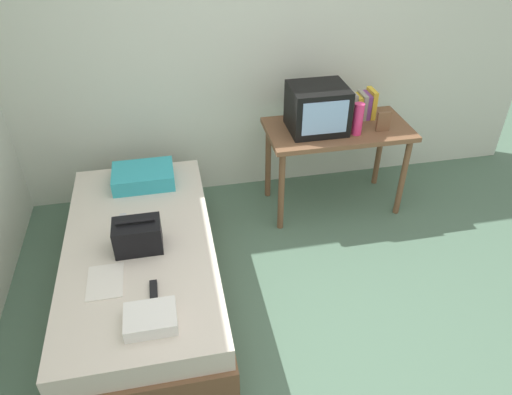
% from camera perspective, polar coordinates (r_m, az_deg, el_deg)
% --- Properties ---
extents(ground_plane, '(8.00, 8.00, 0.00)m').
position_cam_1_polar(ground_plane, '(3.19, 6.04, -17.58)').
color(ground_plane, '#4C6B56').
extents(wall_back, '(5.20, 0.10, 2.60)m').
position_cam_1_polar(wall_back, '(4.06, -1.14, 17.69)').
color(wall_back, silver).
rests_on(wall_back, ground).
extents(bed, '(1.00, 2.00, 0.47)m').
position_cam_1_polar(bed, '(3.42, -13.25, -8.16)').
color(bed, brown).
rests_on(bed, ground).
extents(desk, '(1.16, 0.60, 0.76)m').
position_cam_1_polar(desk, '(4.01, 9.61, 6.99)').
color(desk, brown).
rests_on(desk, ground).
extents(tv, '(0.44, 0.39, 0.36)m').
position_cam_1_polar(tv, '(3.82, 7.30, 10.44)').
color(tv, black).
rests_on(tv, desk).
extents(water_bottle, '(0.08, 0.08, 0.25)m').
position_cam_1_polar(water_bottle, '(3.83, 12.01, 9.10)').
color(water_bottle, '#E53372').
rests_on(water_bottle, desk).
extents(book_row, '(0.22, 0.16, 0.24)m').
position_cam_1_polar(book_row, '(4.12, 12.38, 10.65)').
color(book_row, '#CC7233').
rests_on(book_row, desk).
extents(picture_frame, '(0.11, 0.02, 0.16)m').
position_cam_1_polar(picture_frame, '(3.95, 14.89, 8.73)').
color(picture_frame, brown).
rests_on(picture_frame, desk).
extents(pillow, '(0.46, 0.34, 0.12)m').
position_cam_1_polar(pillow, '(3.80, -13.22, 2.47)').
color(pillow, '#33A8B7').
rests_on(pillow, bed).
extents(handbag, '(0.30, 0.20, 0.22)m').
position_cam_1_polar(handbag, '(3.15, -13.87, -4.43)').
color(handbag, black).
rests_on(handbag, bed).
extents(magazine, '(0.21, 0.29, 0.01)m').
position_cam_1_polar(magazine, '(3.04, -17.47, -9.50)').
color(magazine, white).
rests_on(magazine, bed).
extents(remote_dark, '(0.04, 0.16, 0.02)m').
position_cam_1_polar(remote_dark, '(2.90, -12.06, -10.76)').
color(remote_dark, black).
rests_on(remote_dark, bed).
extents(remote_silver, '(0.04, 0.14, 0.02)m').
position_cam_1_polar(remote_silver, '(3.45, -15.53, -2.66)').
color(remote_silver, '#B7B7BC').
rests_on(remote_silver, bed).
extents(folded_towel, '(0.28, 0.22, 0.08)m').
position_cam_1_polar(folded_towel, '(2.72, -12.41, -13.86)').
color(folded_towel, white).
rests_on(folded_towel, bed).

